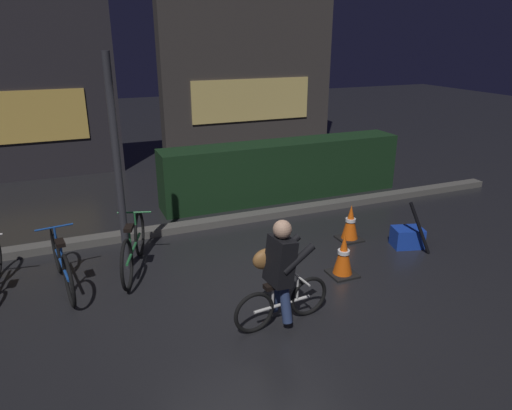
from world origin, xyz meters
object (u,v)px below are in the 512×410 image
object	(u,v)px
traffic_cone_near	(343,256)
closed_umbrella	(420,228)
cyclist	(280,273)
street_post	(118,168)
blue_crate	(407,237)
parked_bike_center_left	(134,247)
traffic_cone_far	(350,223)
parked_bike_left_mid	(62,263)

from	to	relation	value
traffic_cone_near	closed_umbrella	xyz separation A→B (m)	(1.38, 0.15, 0.11)
cyclist	closed_umbrella	world-z (taller)	cyclist
street_post	blue_crate	distance (m)	4.33
closed_umbrella	traffic_cone_near	bearing A→B (deg)	34.95
parked_bike_center_left	traffic_cone_far	world-z (taller)	parked_bike_center_left
blue_crate	cyclist	size ratio (longest dim) A/B	0.35
street_post	cyclist	bearing A→B (deg)	-55.03
parked_bike_left_mid	cyclist	bearing A→B (deg)	-136.23
cyclist	closed_umbrella	xyz separation A→B (m)	(2.64, 0.83, -0.23)
street_post	traffic_cone_far	distance (m)	3.58
traffic_cone_near	street_post	bearing A→B (deg)	153.83
parked_bike_left_mid	closed_umbrella	distance (m)	4.93
parked_bike_center_left	cyclist	size ratio (longest dim) A/B	1.26
parked_bike_left_mid	traffic_cone_near	world-z (taller)	parked_bike_left_mid
traffic_cone_near	traffic_cone_far	distance (m)	1.19
street_post	traffic_cone_near	distance (m)	3.16
street_post	cyclist	distance (m)	2.55
traffic_cone_near	cyclist	size ratio (longest dim) A/B	0.48
cyclist	closed_umbrella	distance (m)	2.78
parked_bike_left_mid	traffic_cone_far	bearing A→B (deg)	-99.50
parked_bike_center_left	traffic_cone_near	xyz separation A→B (m)	(2.56, -1.20, -0.06)
cyclist	closed_umbrella	bearing A→B (deg)	11.52
traffic_cone_far	blue_crate	size ratio (longest dim) A/B	1.32
cyclist	parked_bike_left_mid	bearing A→B (deg)	135.62
parked_bike_left_mid	traffic_cone_near	xyz separation A→B (m)	(3.46, -1.07, -0.05)
parked_bike_center_left	traffic_cone_near	world-z (taller)	parked_bike_center_left
blue_crate	street_post	bearing A→B (deg)	167.44
traffic_cone_far	cyclist	size ratio (longest dim) A/B	0.47
parked_bike_center_left	traffic_cone_far	distance (m)	3.29
parked_bike_left_mid	blue_crate	bearing A→B (deg)	-105.62
cyclist	street_post	bearing A→B (deg)	119.06
street_post	closed_umbrella	xyz separation A→B (m)	(4.03, -1.15, -1.04)
street_post	traffic_cone_far	size ratio (longest dim) A/B	4.95
traffic_cone_far	parked_bike_center_left	bearing A→B (deg)	175.54
traffic_cone_far	closed_umbrella	size ratio (longest dim) A/B	0.68
parked_bike_left_mid	parked_bike_center_left	size ratio (longest dim) A/B	1.02
blue_crate	closed_umbrella	distance (m)	0.35
cyclist	blue_crate	bearing A→B (deg)	16.21
blue_crate	traffic_cone_near	bearing A→B (deg)	-163.99
closed_umbrella	parked_bike_left_mid	bearing A→B (deg)	17.98
street_post	closed_umbrella	distance (m)	4.31
traffic_cone_near	blue_crate	bearing A→B (deg)	16.01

